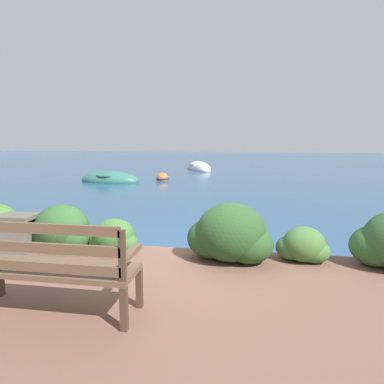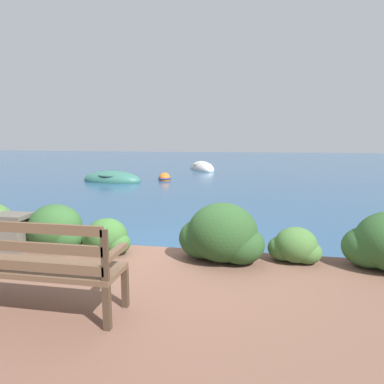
{
  "view_description": "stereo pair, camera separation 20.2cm",
  "coord_description": "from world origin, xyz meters",
  "px_view_note": "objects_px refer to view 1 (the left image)",
  "views": [
    {
      "loc": [
        1.05,
        -4.91,
        1.88
      ],
      "look_at": [
        -0.66,
        5.42,
        0.21
      ],
      "focal_mm": 32.0,
      "sensor_mm": 36.0,
      "label": 1
    },
    {
      "loc": [
        1.25,
        -4.87,
        1.88
      ],
      "look_at": [
        -0.66,
        5.42,
        0.21
      ],
      "focal_mm": 32.0,
      "sensor_mm": 36.0,
      "label": 2
    }
  ],
  "objects_px": {
    "rowboat_nearest": "(110,180)",
    "rowboat_mid": "(199,168)",
    "park_bench": "(50,265)",
    "mooring_buoy": "(162,178)"
  },
  "relations": [
    {
      "from": "rowboat_mid",
      "to": "mooring_buoy",
      "type": "height_order",
      "value": "rowboat_mid"
    },
    {
      "from": "rowboat_nearest",
      "to": "rowboat_mid",
      "type": "bearing_deg",
      "value": 71.53
    },
    {
      "from": "rowboat_nearest",
      "to": "rowboat_mid",
      "type": "height_order",
      "value": "rowboat_mid"
    },
    {
      "from": "rowboat_nearest",
      "to": "rowboat_mid",
      "type": "relative_size",
      "value": 0.83
    },
    {
      "from": "park_bench",
      "to": "mooring_buoy",
      "type": "relative_size",
      "value": 2.8
    },
    {
      "from": "rowboat_nearest",
      "to": "rowboat_mid",
      "type": "xyz_separation_m",
      "value": [
        2.97,
        6.17,
        0.0
      ]
    },
    {
      "from": "mooring_buoy",
      "to": "rowboat_mid",
      "type": "bearing_deg",
      "value": 80.79
    },
    {
      "from": "rowboat_mid",
      "to": "mooring_buoy",
      "type": "bearing_deg",
      "value": 146.81
    },
    {
      "from": "park_bench",
      "to": "mooring_buoy",
      "type": "xyz_separation_m",
      "value": [
        -1.96,
        11.83,
        -0.61
      ]
    },
    {
      "from": "park_bench",
      "to": "rowboat_nearest",
      "type": "distance_m",
      "value": 11.74
    }
  ]
}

